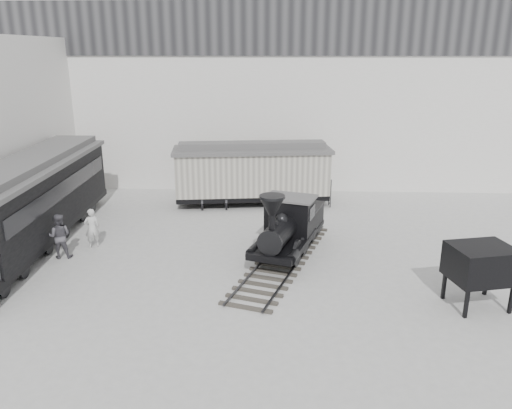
{
  "coord_description": "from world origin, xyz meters",
  "views": [
    {
      "loc": [
        1.42,
        -15.98,
        8.33
      ],
      "look_at": [
        0.47,
        4.37,
        2.0
      ],
      "focal_mm": 35.0,
      "sensor_mm": 36.0,
      "label": 1
    }
  ],
  "objects_px": {
    "boxcar": "(252,172)",
    "coal_hopper": "(480,268)",
    "locomotive": "(287,230)",
    "passenger_coach": "(34,200)",
    "visitor_b": "(59,236)",
    "visitor_a": "(92,228)"
  },
  "relations": [
    {
      "from": "locomotive",
      "to": "passenger_coach",
      "type": "relative_size",
      "value": 0.67
    },
    {
      "from": "coal_hopper",
      "to": "boxcar",
      "type": "bearing_deg",
      "value": 112.85
    },
    {
      "from": "locomotive",
      "to": "visitor_b",
      "type": "distance_m",
      "value": 9.47
    },
    {
      "from": "boxcar",
      "to": "visitor_b",
      "type": "distance_m",
      "value": 11.02
    },
    {
      "from": "visitor_b",
      "to": "coal_hopper",
      "type": "height_order",
      "value": "coal_hopper"
    },
    {
      "from": "passenger_coach",
      "to": "coal_hopper",
      "type": "xyz_separation_m",
      "value": [
        17.58,
        -5.15,
        -0.57
      ]
    },
    {
      "from": "boxcar",
      "to": "coal_hopper",
      "type": "height_order",
      "value": "boxcar"
    },
    {
      "from": "visitor_b",
      "to": "coal_hopper",
      "type": "distance_m",
      "value": 16.16
    },
    {
      "from": "boxcar",
      "to": "coal_hopper",
      "type": "relative_size",
      "value": 3.88
    },
    {
      "from": "coal_hopper",
      "to": "passenger_coach",
      "type": "bearing_deg",
      "value": 150.66
    },
    {
      "from": "boxcar",
      "to": "coal_hopper",
      "type": "distance_m",
      "value": 14.02
    },
    {
      "from": "boxcar",
      "to": "visitor_a",
      "type": "xyz_separation_m",
      "value": [
        -6.66,
        -6.74,
        -0.97
      ]
    },
    {
      "from": "boxcar",
      "to": "visitor_a",
      "type": "distance_m",
      "value": 9.52
    },
    {
      "from": "visitor_a",
      "to": "visitor_b",
      "type": "relative_size",
      "value": 0.93
    },
    {
      "from": "visitor_a",
      "to": "visitor_b",
      "type": "distance_m",
      "value": 1.52
    },
    {
      "from": "visitor_a",
      "to": "visitor_b",
      "type": "height_order",
      "value": "visitor_b"
    },
    {
      "from": "visitor_a",
      "to": "passenger_coach",
      "type": "bearing_deg",
      "value": -40.54
    },
    {
      "from": "passenger_coach",
      "to": "coal_hopper",
      "type": "distance_m",
      "value": 18.33
    },
    {
      "from": "boxcar",
      "to": "coal_hopper",
      "type": "bearing_deg",
      "value": -61.36
    },
    {
      "from": "passenger_coach",
      "to": "locomotive",
      "type": "bearing_deg",
      "value": -7.79
    },
    {
      "from": "locomotive",
      "to": "coal_hopper",
      "type": "height_order",
      "value": "locomotive"
    },
    {
      "from": "locomotive",
      "to": "visitor_a",
      "type": "bearing_deg",
      "value": -166.24
    }
  ]
}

